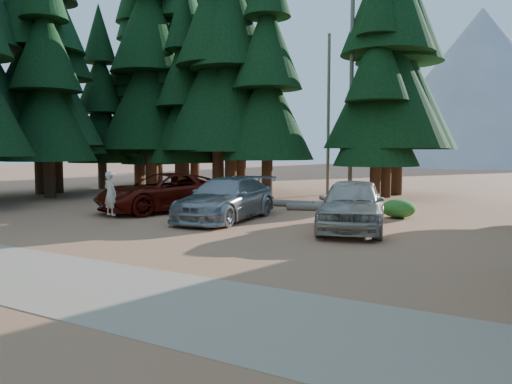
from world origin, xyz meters
TOP-DOWN VIEW (x-y plane):
  - ground at (0.00, 0.00)m, footprint 160.00×160.00m
  - gravel_strip at (0.00, -6.50)m, footprint 26.00×3.50m
  - forest_belt_north at (0.00, 15.00)m, footprint 36.00×7.00m
  - forest_belt_west at (-15.50, 4.00)m, footprint 6.00×22.00m
  - snag_front at (0.80, 14.50)m, footprint 0.24×0.24m
  - snag_back at (-1.20, 16.00)m, footprint 0.20×0.20m
  - mountain_peak at (-2.59, 88.23)m, footprint 48.00×50.00m
  - red_pickup at (-4.42, 4.05)m, footprint 4.80×6.91m
  - silver_minivan_center at (-0.39, 3.13)m, footprint 2.99×6.09m
  - silver_minivan_right at (4.90, 3.14)m, footprint 3.52×5.76m
  - frisbee_player at (-3.62, 0.01)m, footprint 0.66×0.48m
  - log_left at (-1.32, 8.46)m, footprint 4.65×0.92m
  - log_mid at (1.89, 7.74)m, footprint 2.68×1.95m
  - log_right at (2.73, 8.28)m, footprint 5.07×2.26m
  - shrub_far_left at (-3.91, 7.76)m, footprint 1.00×1.00m
  - shrub_left at (-5.05, 6.88)m, footprint 0.97×0.97m
  - shrub_center_left at (-4.33, 6.31)m, footprint 1.28×1.28m
  - shrub_center_right at (3.08, 8.32)m, footprint 1.09×1.09m
  - shrub_right at (2.16, 8.71)m, footprint 0.96×0.96m
  - shrub_far_right at (5.49, 7.23)m, footprint 1.41×1.41m
  - shrub_edge_west at (-7.53, 6.75)m, footprint 0.70×0.70m

SIDE VIEW (x-z plane):
  - ground at x=0.00m, z-range 0.00..0.00m
  - forest_belt_north at x=0.00m, z-range -11.00..11.00m
  - forest_belt_west at x=-15.50m, z-range -11.00..11.00m
  - gravel_strip at x=0.00m, z-range 0.00..0.01m
  - log_mid at x=1.89m, z-range 0.00..0.25m
  - log_left at x=-1.32m, z-range 0.00..0.33m
  - log_right at x=2.73m, z-range 0.00..0.34m
  - shrub_edge_west at x=-7.53m, z-range 0.00..0.38m
  - shrub_right at x=2.16m, z-range 0.00..0.53m
  - shrub_left at x=-5.05m, z-range 0.00..0.53m
  - shrub_far_left at x=-3.91m, z-range 0.00..0.55m
  - shrub_center_right at x=3.08m, z-range 0.00..0.60m
  - shrub_center_left at x=-4.33m, z-range 0.00..0.71m
  - shrub_far_right at x=5.49m, z-range 0.00..0.77m
  - silver_minivan_center at x=-0.39m, z-range 0.00..1.71m
  - red_pickup at x=-4.42m, z-range 0.00..1.75m
  - silver_minivan_right at x=4.90m, z-range 0.00..1.83m
  - frisbee_player at x=-3.62m, z-range 0.33..2.02m
  - snag_back at x=-1.20m, z-range 0.00..10.00m
  - snag_front at x=0.80m, z-range 0.00..12.00m
  - mountain_peak at x=-2.59m, z-range -1.29..26.71m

